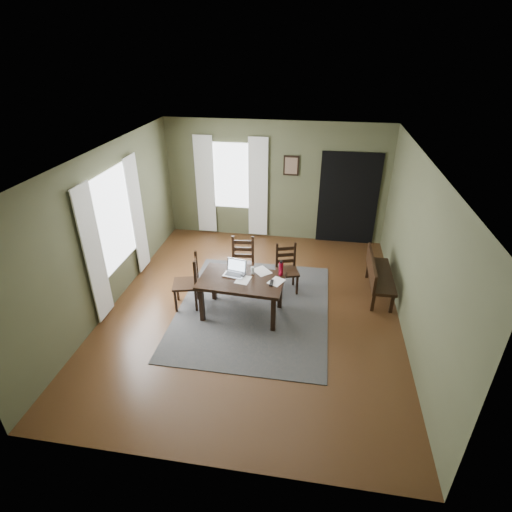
% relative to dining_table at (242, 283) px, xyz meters
% --- Properties ---
extents(ground, '(5.00, 6.00, 0.01)m').
position_rel_dining_table_xyz_m(ground, '(0.17, 0.18, -0.63)').
color(ground, '#492C16').
extents(room_shell, '(5.02, 6.02, 2.71)m').
position_rel_dining_table_xyz_m(room_shell, '(0.17, 0.18, 1.18)').
color(room_shell, '#4C5034').
rests_on(room_shell, ground).
extents(rug, '(2.60, 3.20, 0.01)m').
position_rel_dining_table_xyz_m(rug, '(0.17, 0.18, -0.61)').
color(rug, '#3C3C3C').
rests_on(rug, ground).
extents(dining_table, '(1.44, 0.92, 0.70)m').
position_rel_dining_table_xyz_m(dining_table, '(0.00, 0.00, 0.00)').
color(dining_table, black).
rests_on(dining_table, rug).
extents(chair_end, '(0.52, 0.52, 0.99)m').
position_rel_dining_table_xyz_m(chair_end, '(-0.96, 0.10, -0.14)').
color(chair_end, black).
rests_on(chair_end, rug).
extents(chair_back_left, '(0.47, 0.47, 0.99)m').
position_rel_dining_table_xyz_m(chair_back_left, '(-0.15, 0.87, -0.14)').
color(chair_back_left, black).
rests_on(chair_back_left, rug).
extents(chair_back_right, '(0.49, 0.49, 0.90)m').
position_rel_dining_table_xyz_m(chair_back_right, '(0.67, 0.90, -0.18)').
color(chair_back_right, black).
rests_on(chair_back_right, rug).
extents(bench, '(0.42, 1.30, 0.73)m').
position_rel_dining_table_xyz_m(bench, '(2.32, 1.02, -0.18)').
color(bench, black).
rests_on(bench, ground).
extents(laptop, '(0.39, 0.33, 0.24)m').
position_rel_dining_table_xyz_m(laptop, '(-0.14, 0.16, 0.15)').
color(laptop, '#B7B7BC').
rests_on(laptop, dining_table).
extents(computer_mouse, '(0.08, 0.11, 0.03)m').
position_rel_dining_table_xyz_m(computer_mouse, '(0.01, 0.11, 0.10)').
color(computer_mouse, '#3F3F42').
rests_on(computer_mouse, dining_table).
extents(tv_remote, '(0.05, 0.19, 0.02)m').
position_rel_dining_table_xyz_m(tv_remote, '(0.50, -0.05, 0.10)').
color(tv_remote, black).
rests_on(tv_remote, dining_table).
extents(drinking_glass, '(0.07, 0.07, 0.13)m').
position_rel_dining_table_xyz_m(drinking_glass, '(0.15, 0.20, 0.15)').
color(drinking_glass, silver).
rests_on(drinking_glass, dining_table).
extents(water_bottle, '(0.08, 0.08, 0.27)m').
position_rel_dining_table_xyz_m(water_bottle, '(0.62, 0.24, 0.21)').
color(water_bottle, maroon).
rests_on(water_bottle, dining_table).
extents(paper_b, '(0.31, 0.34, 0.00)m').
position_rel_dining_table_xyz_m(paper_b, '(0.58, 0.02, 0.09)').
color(paper_b, white).
rests_on(paper_b, dining_table).
extents(paper_c, '(0.39, 0.39, 0.00)m').
position_rel_dining_table_xyz_m(paper_c, '(0.29, 0.31, 0.09)').
color(paper_c, white).
rests_on(paper_c, dining_table).
extents(paper_e, '(0.26, 0.31, 0.00)m').
position_rel_dining_table_xyz_m(paper_e, '(0.03, -0.02, 0.09)').
color(paper_e, white).
rests_on(paper_e, dining_table).
extents(window_left, '(0.01, 1.30, 1.70)m').
position_rel_dining_table_xyz_m(window_left, '(-2.30, 0.38, 0.83)').
color(window_left, white).
rests_on(window_left, ground).
extents(window_back, '(1.00, 0.01, 1.50)m').
position_rel_dining_table_xyz_m(window_back, '(-0.83, 3.15, 0.83)').
color(window_back, white).
rests_on(window_back, ground).
extents(curtain_left_near, '(0.03, 0.48, 2.30)m').
position_rel_dining_table_xyz_m(curtain_left_near, '(-2.27, -0.44, 0.58)').
color(curtain_left_near, silver).
rests_on(curtain_left_near, ground).
extents(curtain_left_far, '(0.03, 0.48, 2.30)m').
position_rel_dining_table_xyz_m(curtain_left_far, '(-2.27, 1.20, 0.58)').
color(curtain_left_far, silver).
rests_on(curtain_left_far, ground).
extents(curtain_back_left, '(0.44, 0.03, 2.30)m').
position_rel_dining_table_xyz_m(curtain_back_left, '(-1.45, 3.12, 0.58)').
color(curtain_back_left, silver).
rests_on(curtain_back_left, ground).
extents(curtain_back_right, '(0.44, 0.03, 2.30)m').
position_rel_dining_table_xyz_m(curtain_back_right, '(-0.21, 3.12, 0.58)').
color(curtain_back_right, silver).
rests_on(curtain_back_right, ground).
extents(framed_picture, '(0.34, 0.03, 0.44)m').
position_rel_dining_table_xyz_m(framed_picture, '(0.52, 3.14, 1.13)').
color(framed_picture, black).
rests_on(framed_picture, ground).
extents(doorway_back, '(1.30, 0.03, 2.10)m').
position_rel_dining_table_xyz_m(doorway_back, '(1.82, 3.15, 0.43)').
color(doorway_back, black).
rests_on(doorway_back, ground).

